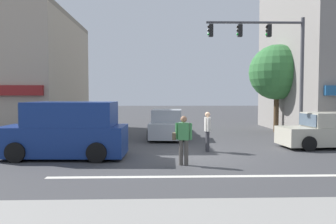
{
  "coord_description": "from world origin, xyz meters",
  "views": [
    {
      "loc": [
        -1.28,
        -12.86,
        2.37
      ],
      "look_at": [
        -0.81,
        2.0,
        1.6
      ],
      "focal_mm": 35.0,
      "sensor_mm": 36.0,
      "label": 1
    }
  ],
  "objects": [
    {
      "name": "sedan_parked_curbside",
      "position": [
        6.32,
        1.58,
        0.71
      ],
      "size": [
        4.21,
        2.1,
        1.58
      ],
      "color": "#B7B29E",
      "rests_on": "ground"
    },
    {
      "name": "lane_marking_stripe",
      "position": [
        0.0,
        -3.5,
        0.0
      ],
      "size": [
        9.0,
        0.24,
        0.01
      ],
      "primitive_type": "cube",
      "color": "silver",
      "rests_on": "ground"
    },
    {
      "name": "sedan_crossing_leftbound",
      "position": [
        -0.77,
        5.0,
        0.71
      ],
      "size": [
        2.12,
        4.22,
        1.58
      ],
      "color": "#999EA3",
      "rests_on": "ground"
    },
    {
      "name": "van_waiting_far",
      "position": [
        -4.72,
        -0.47,
        1.01
      ],
      "size": [
        4.67,
        2.17,
        2.11
      ],
      "color": "navy",
      "rests_on": "ground"
    },
    {
      "name": "street_tree",
      "position": [
        6.35,
        7.94,
        3.82
      ],
      "size": [
        3.52,
        3.52,
        5.59
      ],
      "color": "#4C3823",
      "rests_on": "ground"
    },
    {
      "name": "utility_pole_near_left",
      "position": [
        -7.94,
        5.32,
        3.94
      ],
      "size": [
        1.4,
        0.22,
        7.59
      ],
      "color": "brown",
      "rests_on": "ground"
    },
    {
      "name": "ground_plane",
      "position": [
        0.0,
        0.0,
        0.0
      ],
      "size": [
        120.0,
        120.0,
        0.0
      ],
      "primitive_type": "plane",
      "color": "#3D3D3F"
    },
    {
      "name": "pedestrian_mid_crossing",
      "position": [
        -0.43,
        -1.92,
        0.95
      ],
      "size": [
        0.67,
        0.39,
        1.67
      ],
      "color": "#4C4742",
      "rests_on": "ground"
    },
    {
      "name": "pedestrian_far_side",
      "position": [
        0.8,
        0.7,
        0.95
      ],
      "size": [
        0.22,
        0.57,
        1.67
      ],
      "color": "#333338",
      "rests_on": "ground"
    },
    {
      "name": "traffic_light_mast",
      "position": [
        4.6,
        3.31,
        4.3
      ],
      "size": [
        4.89,
        0.27,
        6.2
      ],
      "color": "#47474C",
      "rests_on": "ground"
    }
  ]
}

